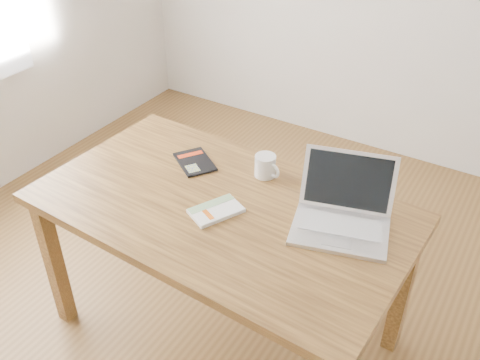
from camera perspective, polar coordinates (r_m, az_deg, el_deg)
The scene contains 6 objects.
room at distance 1.78m, azimuth -1.37°, elevation 12.40°, with size 4.04×4.04×2.70m.
desk at distance 2.17m, azimuth -1.96°, elevation -4.49°, with size 1.52×0.91×0.75m.
white_guidebook at distance 2.07m, azimuth -2.57°, elevation -3.29°, with size 0.19×0.23×0.02m.
black_guidebook at distance 2.37m, azimuth -4.85°, elevation 1.95°, with size 0.25×0.23×0.01m.
laptop at distance 2.03m, azimuth 10.91°, elevation -3.45°, with size 0.43×0.42×0.23m.
coffee_mug at distance 2.26m, azimuth 2.76°, elevation 1.53°, with size 0.13×0.09×0.10m.
Camera 1 is at (0.83, -1.38, 2.03)m, focal length 40.00 mm.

